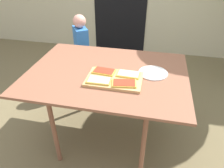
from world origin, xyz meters
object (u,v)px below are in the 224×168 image
Objects in this scene: plate_white_right at (153,73)px; pizza_slice_near_right at (124,83)px; dining_table at (107,78)px; cutting_board at (114,79)px; child_left at (82,50)px; pizza_slice_far_right at (128,74)px; pizza_slice_far_left at (104,71)px; pizza_slice_near_left at (99,80)px.

pizza_slice_near_right is at bearing -129.69° from plate_white_right.
dining_table is 5.54× the size of plate_white_right.
cutting_board is 0.43× the size of child_left.
pizza_slice_near_right reaches higher than dining_table.
plate_white_right is (0.20, 0.24, -0.02)m from pizza_slice_near_right.
plate_white_right is at bearing -40.33° from child_left.
child_left reaches higher than dining_table.
pizza_slice_far_right and pizza_slice_far_left have the same top height.
pizza_slice_near_left is (-0.02, -0.19, 0.09)m from dining_table.
plate_white_right is at bearing 28.98° from pizza_slice_far_right.
pizza_slice_far_right is at bearing -14.73° from dining_table.
plate_white_right is at bearing 30.80° from cutting_board.
plate_white_right is (0.37, 0.06, 0.06)m from dining_table.
child_left is at bearing 139.67° from plate_white_right.
cutting_board is 0.34m from plate_white_right.
pizza_slice_near_left is (-0.10, -0.07, 0.02)m from cutting_board.
child_left is (-0.60, 0.93, -0.21)m from cutting_board.
dining_table is at bearing -171.49° from plate_white_right.
cutting_board is 1.80× the size of plate_white_right.
pizza_slice_near_left is at bearing -148.30° from plate_white_right.
pizza_slice_far_left and pizza_slice_near_left have the same top height.
pizza_slice_far_left and pizza_slice_near_right have the same top height.
pizza_slice_far_left is at bearing -107.21° from dining_table.
pizza_slice_far_right is 0.76× the size of plate_white_right.
plate_white_right is at bearing 31.70° from pizza_slice_near_left.
pizza_slice_near_left is 0.19m from pizza_slice_near_right.
dining_table is 3.07× the size of cutting_board.
dining_table is at bearing 126.50° from cutting_board.
plate_white_right is 1.19m from child_left.
cutting_board is 0.13m from pizza_slice_near_left.
pizza_slice_near_right is (0.09, -0.07, 0.02)m from cutting_board.
pizza_slice_far_right is at bearing -151.02° from plate_white_right.
pizza_slice_far_right is at bearing -50.81° from child_left.
pizza_slice_near_left reaches higher than plate_white_right.
pizza_slice_far_right is 0.24m from pizza_slice_near_left.
child_left is (-0.69, 1.00, -0.23)m from pizza_slice_near_right.
dining_table is 0.27m from pizza_slice_near_right.
child_left is at bearing 122.46° from dining_table.
pizza_slice_near_right is at bearing 0.14° from pizza_slice_near_left.
pizza_slice_far_left is 0.79× the size of plate_white_right.
child_left is (-0.52, 0.81, -0.14)m from dining_table.
pizza_slice_near_left is 1.14m from child_left.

